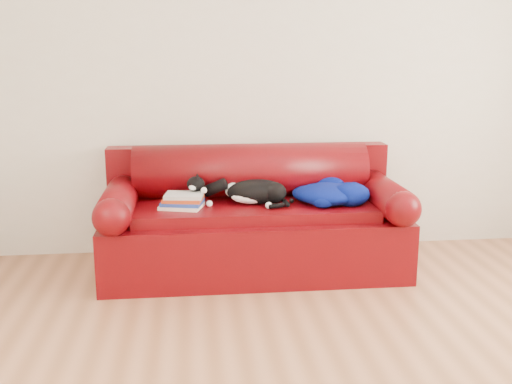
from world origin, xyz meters
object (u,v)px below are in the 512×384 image
sofa_base (254,238)px  cat (255,192)px  book_stack (183,201)px  blanket (329,193)px

sofa_base → cat: size_ratio=3.74×
book_stack → blanket: bearing=1.8°
blanket → sofa_base: bearing=173.4°
cat → book_stack: bearing=-150.0°
cat → blanket: 0.52m
sofa_base → cat: bearing=-79.5°
sofa_base → book_stack: book_stack is taller
sofa_base → blanket: 0.63m
book_stack → cat: (0.50, 0.06, 0.03)m
book_stack → blanket: 1.02m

